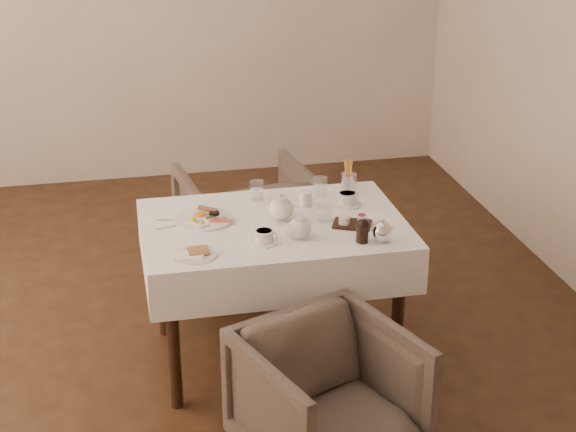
# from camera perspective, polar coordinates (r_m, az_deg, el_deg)

# --- Properties ---
(table) EXTENTS (1.28, 0.88, 0.75)m
(table) POSITION_cam_1_polar(r_m,az_deg,el_deg) (4.34, -0.92, -1.83)
(table) COLOR black
(table) RESTS_ON ground
(armchair_near) EXTENTS (0.86, 0.87, 0.62)m
(armchair_near) POSITION_cam_1_polar(r_m,az_deg,el_deg) (3.79, 2.64, -11.78)
(armchair_near) COLOR #463D34
(armchair_near) RESTS_ON ground
(armchair_far) EXTENTS (0.85, 0.87, 0.70)m
(armchair_far) POSITION_cam_1_polar(r_m,az_deg,el_deg) (5.26, -2.59, -0.62)
(armchair_far) COLOR #463D34
(armchair_far) RESTS_ON ground
(breakfast_plate) EXTENTS (0.28, 0.28, 0.04)m
(breakfast_plate) POSITION_cam_1_polar(r_m,az_deg,el_deg) (4.34, -5.44, -0.15)
(breakfast_plate) COLOR white
(breakfast_plate) RESTS_ON table
(side_plate) EXTENTS (0.20, 0.19, 0.02)m
(side_plate) POSITION_cam_1_polar(r_m,az_deg,el_deg) (3.97, -6.03, -2.49)
(side_plate) COLOR white
(side_plate) RESTS_ON table
(teapot_centre) EXTENTS (0.20, 0.17, 0.14)m
(teapot_centre) POSITION_cam_1_polar(r_m,az_deg,el_deg) (4.30, -0.47, 0.61)
(teapot_centre) COLOR white
(teapot_centre) RESTS_ON table
(teapot_front) EXTENTS (0.18, 0.16, 0.12)m
(teapot_front) POSITION_cam_1_polar(r_m,az_deg,el_deg) (4.11, 0.76, -0.66)
(teapot_front) COLOR white
(teapot_front) RESTS_ON table
(creamer) EXTENTS (0.08, 0.08, 0.07)m
(creamer) POSITION_cam_1_polar(r_m,az_deg,el_deg) (4.47, 1.15, 1.13)
(creamer) COLOR white
(creamer) RESTS_ON table
(teacup_near) EXTENTS (0.13, 0.13, 0.06)m
(teacup_near) POSITION_cam_1_polar(r_m,az_deg,el_deg) (4.07, -1.55, -1.38)
(teacup_near) COLOR white
(teacup_near) RESTS_ON table
(teacup_far) EXTENTS (0.14, 0.14, 0.07)m
(teacup_far) POSITION_cam_1_polar(r_m,az_deg,el_deg) (4.49, 3.84, 1.07)
(teacup_far) COLOR white
(teacup_far) RESTS_ON table
(glass_left) EXTENTS (0.10, 0.10, 0.10)m
(glass_left) POSITION_cam_1_polar(r_m,az_deg,el_deg) (4.55, -2.04, 1.66)
(glass_left) COLOR silver
(glass_left) RESTS_ON table
(glass_mid) EXTENTS (0.08, 0.08, 0.10)m
(glass_mid) POSITION_cam_1_polar(r_m,az_deg,el_deg) (4.30, 2.39, 0.34)
(glass_mid) COLOR silver
(glass_mid) RESTS_ON table
(glass_right) EXTENTS (0.08, 0.08, 0.10)m
(glass_right) POSITION_cam_1_polar(r_m,az_deg,el_deg) (4.60, 2.11, 1.91)
(glass_right) COLOR silver
(glass_right) RESTS_ON table
(condiment_board) EXTENTS (0.21, 0.18, 0.05)m
(condiment_board) POSITION_cam_1_polar(r_m,az_deg,el_deg) (4.26, 4.15, -0.44)
(condiment_board) COLOR black
(condiment_board) RESTS_ON table
(pepper_mill_left) EXTENTS (0.07, 0.07, 0.12)m
(pepper_mill_left) POSITION_cam_1_polar(r_m,az_deg,el_deg) (4.08, 4.88, -0.96)
(pepper_mill_left) COLOR black
(pepper_mill_left) RESTS_ON table
(pepper_mill_right) EXTENTS (0.06, 0.06, 0.11)m
(pepper_mill_right) POSITION_cam_1_polar(r_m,az_deg,el_deg) (4.09, 4.76, -0.94)
(pepper_mill_right) COLOR black
(pepper_mill_right) RESTS_ON table
(silver_pot) EXTENTS (0.13, 0.12, 0.12)m
(silver_pot) POSITION_cam_1_polar(r_m,az_deg,el_deg) (4.09, 6.08, -0.88)
(silver_pot) COLOR white
(silver_pot) RESTS_ON table
(fries_cup) EXTENTS (0.08, 0.08, 0.18)m
(fries_cup) POSITION_cam_1_polar(r_m,az_deg,el_deg) (4.65, 3.96, 2.48)
(fries_cup) COLOR silver
(fries_cup) RESTS_ON table
(cutlery_fork) EXTENTS (0.19, 0.05, 0.00)m
(cutlery_fork) POSITION_cam_1_polar(r_m,az_deg,el_deg) (4.35, -7.24, -0.29)
(cutlery_fork) COLOR silver
(cutlery_fork) RESTS_ON table
(cutlery_knife) EXTENTS (0.18, 0.05, 0.00)m
(cutlery_knife) POSITION_cam_1_polar(r_m,az_deg,el_deg) (4.28, -7.38, -0.66)
(cutlery_knife) COLOR silver
(cutlery_knife) RESTS_ON table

